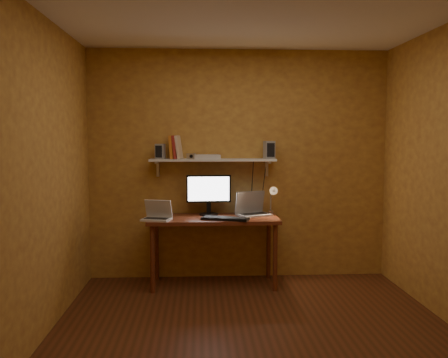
{
  "coord_description": "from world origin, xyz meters",
  "views": [
    {
      "loc": [
        -0.44,
        -3.8,
        1.61
      ],
      "look_at": [
        -0.19,
        1.18,
        1.17
      ],
      "focal_mm": 38.0,
      "sensor_mm": 36.0,
      "label": 1
    }
  ],
  "objects": [
    {
      "name": "keyboard",
      "position": [
        -0.18,
        1.11,
        0.76
      ],
      "size": [
        0.52,
        0.31,
        0.03
      ],
      "primitive_type": "cube",
      "rotation": [
        0.0,
        0.0,
        -0.32
      ],
      "color": "black",
      "rests_on": "desk"
    },
    {
      "name": "router",
      "position": [
        -0.37,
        1.46,
        1.4
      ],
      "size": [
        0.31,
        0.23,
        0.05
      ],
      "primitive_type": "cube",
      "rotation": [
        0.0,
        0.0,
        0.12
      ],
      "color": "silver",
      "rests_on": "wall_shelf"
    },
    {
      "name": "speaker_right",
      "position": [
        0.33,
        1.48,
        1.47
      ],
      "size": [
        0.13,
        0.13,
        0.2
      ],
      "primitive_type": "cube",
      "rotation": [
        0.0,
        0.0,
        0.18
      ],
      "color": "gray",
      "rests_on": "wall_shelf"
    },
    {
      "name": "netbook",
      "position": [
        -0.89,
        1.14,
        0.81
      ],
      "size": [
        0.33,
        0.28,
        0.21
      ],
      "rotation": [
        0.0,
        0.0,
        -0.27
      ],
      "color": "silver",
      "rests_on": "desk"
    },
    {
      "name": "speaker_left",
      "position": [
        -0.88,
        1.46,
        1.46
      ],
      "size": [
        0.11,
        0.11,
        0.17
      ],
      "primitive_type": "cube",
      "rotation": [
        0.0,
        0.0,
        -0.27
      ],
      "color": "gray",
      "rests_on": "wall_shelf"
    },
    {
      "name": "shelf_camera",
      "position": [
        -0.54,
        1.42,
        1.41
      ],
      "size": [
        0.1,
        0.05,
        0.06
      ],
      "color": "silver",
      "rests_on": "wall_shelf"
    },
    {
      "name": "desk",
      "position": [
        -0.3,
        1.28,
        0.66
      ],
      "size": [
        1.4,
        0.6,
        0.75
      ],
      "color": "maroon",
      "rests_on": "ground"
    },
    {
      "name": "room",
      "position": [
        0.0,
        0.0,
        1.3
      ],
      "size": [
        3.44,
        3.24,
        2.64
      ],
      "color": "#592916",
      "rests_on": "ground"
    },
    {
      "name": "wall_shelf",
      "position": [
        -0.3,
        1.47,
        1.36
      ],
      "size": [
        1.4,
        0.25,
        0.21
      ],
      "color": "silver",
      "rests_on": "room"
    },
    {
      "name": "desk_lamp",
      "position": [
        0.36,
        1.41,
        0.96
      ],
      "size": [
        0.09,
        0.23,
        0.38
      ],
      "color": "silver",
      "rests_on": "desk"
    },
    {
      "name": "laptop",
      "position": [
        0.13,
        1.4,
        0.82
      ],
      "size": [
        0.42,
        0.37,
        0.26
      ],
      "rotation": [
        0.0,
        0.0,
        0.39
      ],
      "color": "gray",
      "rests_on": "desk"
    },
    {
      "name": "monitor",
      "position": [
        -0.35,
        1.43,
        1.0
      ],
      "size": [
        0.49,
        0.22,
        0.45
      ],
      "rotation": [
        0.0,
        0.0,
        0.04
      ],
      "color": "black",
      "rests_on": "desk"
    },
    {
      "name": "mouse",
      "position": [
        0.05,
        1.11,
        0.77
      ],
      "size": [
        0.1,
        0.07,
        0.03
      ],
      "primitive_type": "ellipsoid",
      "rotation": [
        0.0,
        0.0,
        0.19
      ],
      "color": "silver",
      "rests_on": "desk"
    },
    {
      "name": "books",
      "position": [
        -0.71,
        1.48,
        1.5
      ],
      "size": [
        0.16,
        0.18,
        0.26
      ],
      "color": "#C86B1F",
      "rests_on": "wall_shelf"
    }
  ]
}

